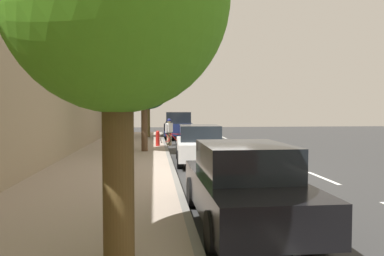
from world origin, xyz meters
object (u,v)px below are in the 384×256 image
Objects in this scene: parked_sedan_white_second at (199,144)px; street_tree_mid_block at (144,81)px; cyclist_with_backpack at (169,129)px; fire_hydrant at (158,138)px; parked_pickup_dark_blue_nearest at (178,126)px; parked_sedan_black_mid at (244,185)px; bicycle_at_curb at (173,139)px; street_tree_near_cyclist at (147,87)px.

street_tree_mid_block is (2.27, -3.24, 2.73)m from parked_sedan_white_second.
cyclist_with_backpack is 0.34× the size of street_tree_mid_block.
parked_sedan_white_second is 4.81m from street_tree_mid_block.
parked_sedan_white_second is 5.33× the size of fire_hydrant.
parked_pickup_dark_blue_nearest reaches higher than cyclist_with_backpack.
parked_sedan_black_mid is 3.02× the size of bicycle_at_curb.
bicycle_at_curb is 0.31× the size of street_tree_mid_block.
parked_sedan_black_mid is 0.85× the size of street_tree_near_cyclist.
cyclist_with_backpack is 5.11m from street_tree_mid_block.
street_tree_mid_block reaches higher than parked_sedan_black_mid.
cyclist_with_backpack is at bearing 79.97° from parked_pickup_dark_blue_nearest.
street_tree_near_cyclist reaches higher than cyclist_with_backpack.
parked_sedan_black_mid is at bearing 92.92° from cyclist_with_backpack.
parked_pickup_dark_blue_nearest is 10.02m from street_tree_mid_block.
street_tree_near_cyclist is (1.33, -4.96, 2.76)m from cyclist_with_backpack.
cyclist_with_backpack is at bearing -64.97° from bicycle_at_curb.
fire_hydrant is at bearing -83.91° from parked_sedan_black_mid.
bicycle_at_curb is 0.28× the size of street_tree_near_cyclist.
cyclist_with_backpack is (0.91, 5.17, 0.07)m from parked_pickup_dark_blue_nearest.
cyclist_with_backpack is at bearing -110.63° from fire_hydrant.
parked_pickup_dark_blue_nearest is at bearing -102.86° from fire_hydrant.
parked_sedan_white_second is 0.86× the size of street_tree_near_cyclist.
street_tree_near_cyclist is (2.13, -20.54, 2.98)m from parked_sedan_black_mid.
parked_sedan_white_second is at bearing 97.13° from cyclist_with_backpack.
parked_sedan_black_mid is 15.61m from cyclist_with_backpack.
bicycle_at_curb is 1.74× the size of fire_hydrant.
parked_sedan_white_second is (-0.02, 12.66, -0.15)m from parked_pickup_dark_blue_nearest.
parked_sedan_black_mid is 15.13m from bicycle_at_curb.
parked_sedan_white_second is at bearing 95.83° from bicycle_at_curb.
street_tree_near_cyclist is at bearing -79.68° from parked_sedan_white_second.
parked_pickup_dark_blue_nearest reaches higher than parked_sedan_white_second.
parked_pickup_dark_blue_nearest reaches higher than fire_hydrant.
parked_sedan_white_second reaches higher than bicycle_at_curb.
street_tree_near_cyclist is at bearing -84.47° from fire_hydrant.
street_tree_mid_block is at bearing 90.00° from street_tree_near_cyclist.
parked_sedan_black_mid is 13.87m from fire_hydrant.
parked_pickup_dark_blue_nearest is 3.35× the size of cyclist_with_backpack.
street_tree_mid_block is (-0.00, 9.20, -0.25)m from street_tree_near_cyclist.
parked_sedan_white_second is 7.55m from cyclist_with_backpack.
cyclist_with_backpack is 1.96m from fire_hydrant.
fire_hydrant is at bearing -104.93° from street_tree_mid_block.
parked_sedan_black_mid is at bearing 89.67° from parked_pickup_dark_blue_nearest.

